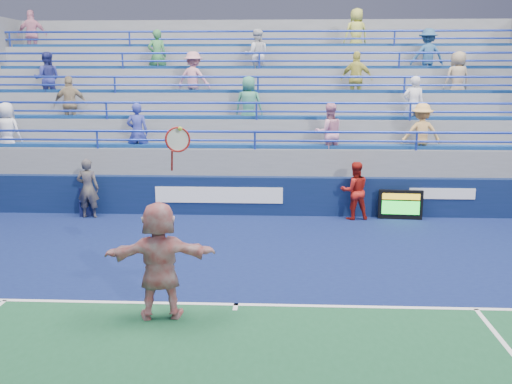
{
  "coord_description": "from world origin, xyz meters",
  "views": [
    {
      "loc": [
        0.78,
        -9.26,
        3.96
      ],
      "look_at": [
        0.23,
        2.5,
        1.5
      ],
      "focal_mm": 40.0,
      "sensor_mm": 36.0,
      "label": 1
    }
  ],
  "objects_px": {
    "tennis_player": "(160,260)",
    "ball_girl": "(355,191)",
    "serve_speed_board": "(400,205)",
    "judge_chair": "(88,207)",
    "line_judge": "(88,188)"
  },
  "relations": [
    {
      "from": "tennis_player",
      "to": "ball_girl",
      "type": "xyz_separation_m",
      "value": [
        3.96,
        6.64,
        -0.19
      ]
    },
    {
      "from": "serve_speed_board",
      "to": "judge_chair",
      "type": "bearing_deg",
      "value": 179.47
    },
    {
      "from": "serve_speed_board",
      "to": "ball_girl",
      "type": "xyz_separation_m",
      "value": [
        -1.27,
        -0.04,
        0.39
      ]
    },
    {
      "from": "line_judge",
      "to": "ball_girl",
      "type": "relative_size",
      "value": 1.04
    },
    {
      "from": "ball_girl",
      "to": "judge_chair",
      "type": "bearing_deg",
      "value": -9.82
    },
    {
      "from": "serve_speed_board",
      "to": "tennis_player",
      "type": "height_order",
      "value": "tennis_player"
    },
    {
      "from": "judge_chair",
      "to": "line_judge",
      "type": "height_order",
      "value": "line_judge"
    },
    {
      "from": "line_judge",
      "to": "ball_girl",
      "type": "distance_m",
      "value": 7.36
    },
    {
      "from": "serve_speed_board",
      "to": "line_judge",
      "type": "bearing_deg",
      "value": -178.62
    },
    {
      "from": "line_judge",
      "to": "ball_girl",
      "type": "height_order",
      "value": "line_judge"
    },
    {
      "from": "serve_speed_board",
      "to": "ball_girl",
      "type": "height_order",
      "value": "ball_girl"
    },
    {
      "from": "serve_speed_board",
      "to": "line_judge",
      "type": "xyz_separation_m",
      "value": [
        -8.63,
        -0.21,
        0.42
      ]
    },
    {
      "from": "tennis_player",
      "to": "serve_speed_board",
      "type": "bearing_deg",
      "value": 51.96
    },
    {
      "from": "judge_chair",
      "to": "line_judge",
      "type": "xyz_separation_m",
      "value": [
        0.15,
        -0.29,
        0.59
      ]
    },
    {
      "from": "serve_speed_board",
      "to": "judge_chair",
      "type": "relative_size",
      "value": 1.57
    }
  ]
}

